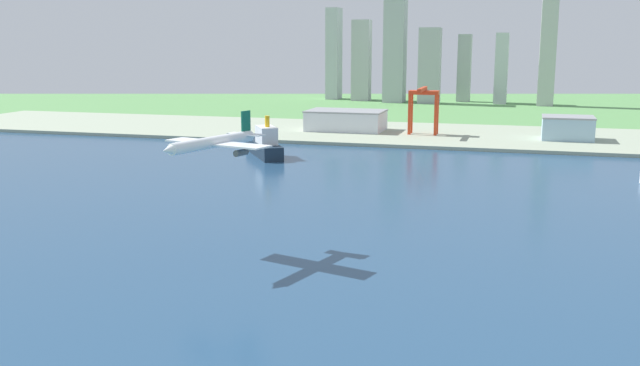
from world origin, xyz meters
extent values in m
plane|color=#589050|center=(0.00, 300.00, 0.00)|extent=(2400.00, 2400.00, 0.00)
cube|color=navy|center=(0.00, 240.00, 0.07)|extent=(840.00, 360.00, 0.15)
cube|color=#97A48C|center=(0.00, 490.00, 1.25)|extent=(840.00, 140.00, 2.50)
cylinder|color=white|center=(-27.24, 159.82, 38.12)|extent=(14.34, 38.37, 3.86)
cone|color=white|center=(-32.98, 139.68, 38.12)|extent=(4.69, 5.08, 3.66)
cube|color=white|center=(-26.71, 161.68, 37.54)|extent=(39.44, 18.78, 0.50)
cube|color=#0C5947|center=(-22.46, 176.61, 42.36)|extent=(1.76, 4.61, 9.26)
cube|color=white|center=(-22.46, 176.61, 38.89)|extent=(14.52, 7.91, 0.36)
cylinder|color=#4C4F54|center=(-16.64, 157.60, 35.42)|extent=(3.53, 5.81, 2.12)
cylinder|color=#4C4F54|center=(-37.41, 163.52, 35.42)|extent=(3.53, 5.81, 2.12)
cube|color=#192838|center=(-87.27, 365.58, 4.42)|extent=(40.93, 53.89, 8.54)
cube|color=silver|center=(-83.04, 359.11, 14.04)|extent=(19.53, 22.53, 10.69)
cylinder|color=yellow|center=(-81.50, 356.75, 22.80)|extent=(2.86, 2.86, 6.84)
cube|color=red|center=(-12.83, 477.41, 17.45)|extent=(2.20, 2.20, 29.89)
cube|color=red|center=(6.65, 477.41, 17.45)|extent=(2.20, 2.20, 29.89)
cube|color=red|center=(-12.83, 485.41, 17.45)|extent=(2.20, 2.20, 29.89)
cube|color=red|center=(6.65, 485.41, 17.45)|extent=(2.20, 2.20, 29.89)
cube|color=red|center=(-3.09, 481.41, 33.79)|extent=(21.89, 10.00, 2.80)
cube|color=red|center=(-3.09, 472.46, 36.59)|extent=(2.60, 35.81, 2.60)
cube|color=silver|center=(-64.89, 489.79, 9.79)|extent=(58.81, 38.16, 14.58)
cube|color=gray|center=(-64.89, 489.79, 17.68)|extent=(59.98, 38.93, 1.20)
cube|color=#99BCD1|center=(99.81, 480.55, 10.18)|extent=(34.86, 29.51, 15.35)
cube|color=gray|center=(99.81, 480.55, 18.45)|extent=(35.56, 30.10, 1.20)
cube|color=#AFB2BC|center=(-165.93, 828.59, 56.59)|extent=(15.53, 25.88, 113.18)
cube|color=#A7A8AD|center=(-126.67, 812.75, 48.94)|extent=(21.76, 18.49, 97.88)
cube|color=#A7ABB3|center=(-82.84, 799.77, 68.30)|extent=(24.23, 27.31, 136.60)
cube|color=#A7A7AF|center=(-40.34, 793.68, 43.89)|extent=(25.01, 18.81, 87.78)
cube|color=#A2A8A7|center=(-3.55, 831.69, 40.24)|extent=(15.71, 15.36, 80.48)
cube|color=#B6BBC1|center=(40.58, 814.66, 40.88)|extent=(14.42, 26.32, 81.76)
cube|color=#B1B3B3|center=(90.97, 798.31, 77.09)|extent=(17.77, 19.17, 154.18)
camera|label=1|loc=(70.32, -51.94, 69.90)|focal=39.94mm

